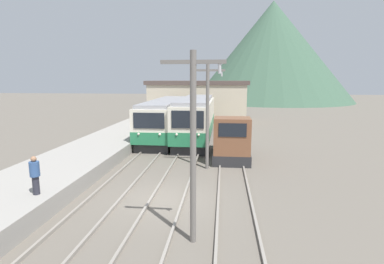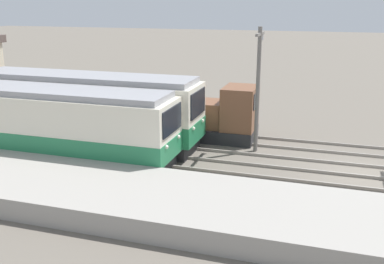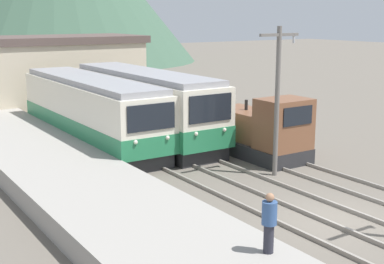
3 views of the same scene
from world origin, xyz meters
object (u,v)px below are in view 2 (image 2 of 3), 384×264
shunting_locomotive (213,117)px  commuter_train_left (44,127)px  commuter_train_center (86,112)px  catenary_mast_mid (258,85)px

shunting_locomotive → commuter_train_left: bearing=130.7°
commuter_train_center → catenary_mast_mid: (1.51, -8.82, 1.68)m
commuter_train_left → commuter_train_center: size_ratio=1.05×
commuter_train_center → catenary_mast_mid: bearing=-80.3°
catenary_mast_mid → commuter_train_left: bearing=114.5°
commuter_train_center → catenary_mast_mid: size_ratio=2.01×
commuter_train_left → shunting_locomotive: commuter_train_left is taller
commuter_train_left → shunting_locomotive: 8.91m
commuter_train_center → commuter_train_left: bearing=167.7°
commuter_train_center → shunting_locomotive: (3.00, -6.14, -0.53)m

